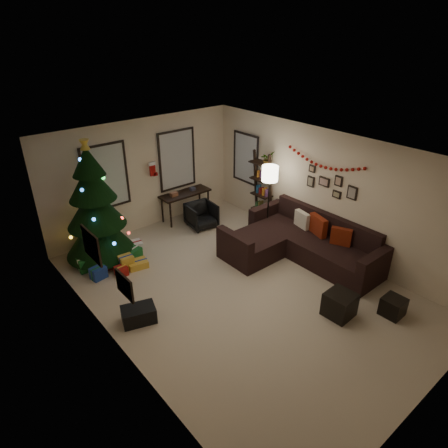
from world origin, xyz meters
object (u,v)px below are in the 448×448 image
Objects in this scene: christmas_tree at (95,211)px; bookshelf at (262,190)px; desk at (185,196)px; desk_chair at (201,215)px; sofa at (299,244)px.

bookshelf is (3.85, -1.03, -0.21)m from christmas_tree.
desk_chair is (0.02, -0.65, -0.33)m from desk.
sofa is 1.86m from bookshelf.
desk_chair is 1.64m from bookshelf.
desk is (-0.81, 3.15, 0.33)m from sofa.
sofa is at bearing -39.06° from christmas_tree.
christmas_tree is at bearing 164.98° from bookshelf.
desk is 0.73m from desk_chair.
desk is at bearing 98.49° from desk_chair.
bookshelf is at bearing 73.52° from sofa.
sofa is 2.62m from desk_chair.
bookshelf reaches higher than desk_chair.
desk_chair is at bearing -88.09° from desk.
sofa reaches higher than desk_chair.
christmas_tree is at bearing -170.41° from desk.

